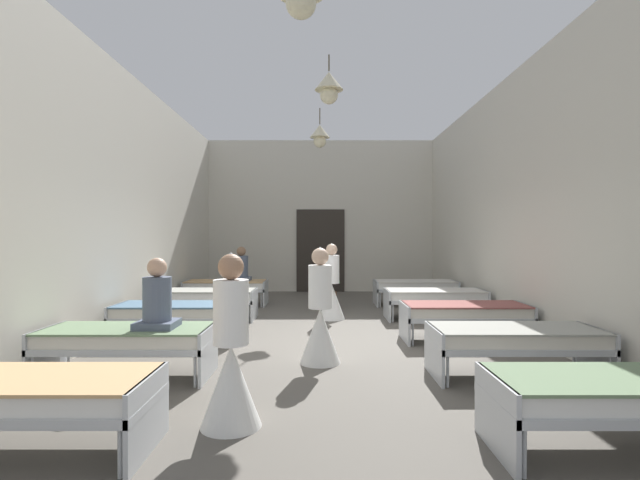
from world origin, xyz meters
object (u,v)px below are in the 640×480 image
at_px(bed_left_row_3, 206,297).
at_px(nurse_mid_aisle, 230,364).
at_px(bed_left_row_1, 126,339).
at_px(bed_left_row_2, 176,312).
at_px(nurse_far_aisle, 319,322).
at_px(bed_right_row_2, 463,312).
at_px(bed_right_row_3, 434,297).
at_px(bed_right_row_4, 414,286).
at_px(bed_left_row_4, 225,286).
at_px(bed_right_row_1, 514,339).
at_px(nurse_near_aisle, 331,292).
at_px(patient_seated_primary, 156,302).
at_px(bed_left_row_0, 22,395).
at_px(patient_seated_secondary, 240,268).
at_px(potted_plant, 327,269).
at_px(bed_right_row_0, 619,394).

relative_size(bed_left_row_3, nurse_mid_aisle, 1.28).
distance_m(bed_left_row_1, bed_left_row_2, 1.90).
bearing_deg(bed_left_row_1, nurse_far_aisle, 15.43).
xyz_separation_m(bed_right_row_2, bed_left_row_3, (-4.45, 1.90, 0.00)).
bearing_deg(bed_right_row_3, nurse_mid_aisle, -119.94).
distance_m(bed_right_row_2, bed_left_row_3, 4.84).
height_order(bed_left_row_2, bed_right_row_4, same).
relative_size(bed_left_row_4, nurse_far_aisle, 1.28).
bearing_deg(bed_left_row_1, bed_left_row_4, 90.00).
bearing_deg(bed_left_row_2, bed_right_row_1, -23.13).
relative_size(nurse_near_aisle, patient_seated_primary, 1.86).
height_order(bed_left_row_3, patient_seated_primary, patient_seated_primary).
xyz_separation_m(bed_left_row_2, nurse_far_aisle, (2.21, -1.29, 0.09)).
bearing_deg(bed_left_row_1, nurse_mid_aisle, -43.97).
bearing_deg(bed_left_row_0, patient_seated_secondary, 87.38).
distance_m(bed_right_row_1, nurse_far_aisle, 2.32).
bearing_deg(nurse_near_aisle, bed_right_row_1, 173.08).
bearing_deg(bed_right_row_2, potted_plant, 120.47).
relative_size(bed_left_row_4, patient_seated_secondary, 2.38).
bearing_deg(patient_seated_primary, nurse_mid_aisle, -51.33).
bearing_deg(potted_plant, bed_right_row_4, 8.90).
relative_size(bed_left_row_0, bed_right_row_0, 1.00).
relative_size(bed_left_row_1, patient_seated_secondary, 2.38).
distance_m(bed_right_row_4, nurse_far_aisle, 5.56).
xyz_separation_m(bed_right_row_0, potted_plant, (-2.05, 7.28, 0.42)).
distance_m(bed_right_row_4, patient_seated_secondary, 4.12).
bearing_deg(bed_right_row_0, bed_right_row_4, 90.00).
height_order(bed_left_row_0, bed_left_row_1, same).
bearing_deg(bed_right_row_2, bed_left_row_0, -139.50).
bearing_deg(nurse_far_aisle, bed_right_row_4, 40.00).
relative_size(bed_right_row_0, bed_left_row_1, 1.00).
bearing_deg(patient_seated_primary, bed_right_row_3, 43.01).
bearing_deg(bed_left_row_3, nurse_mid_aisle, -74.39).
distance_m(bed_left_row_4, potted_plant, 2.46).
xyz_separation_m(bed_left_row_3, bed_left_row_4, (0.00, 1.90, 0.00)).
relative_size(bed_left_row_1, bed_right_row_1, 1.00).
bearing_deg(bed_right_row_2, nurse_near_aisle, 136.53).
distance_m(bed_right_row_1, bed_left_row_4, 7.23).
distance_m(bed_left_row_3, nurse_mid_aisle, 5.40).
bearing_deg(bed_right_row_1, bed_right_row_2, 90.00).
height_order(bed_right_row_0, nurse_far_aisle, nurse_far_aisle).
relative_size(bed_right_row_1, bed_right_row_3, 1.00).
height_order(bed_left_row_4, nurse_near_aisle, nurse_near_aisle).
height_order(bed_left_row_1, nurse_far_aisle, nurse_far_aisle).
bearing_deg(bed_right_row_4, bed_left_row_0, -120.34).
xyz_separation_m(bed_right_row_4, patient_seated_secondary, (-4.10, 0.04, 0.43)).
bearing_deg(nurse_mid_aisle, nurse_far_aisle, -150.18).
bearing_deg(nurse_mid_aisle, bed_left_row_4, -117.96).
bearing_deg(nurse_mid_aisle, bed_right_row_1, 165.55).
bearing_deg(nurse_far_aisle, patient_seated_primary, 172.53).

